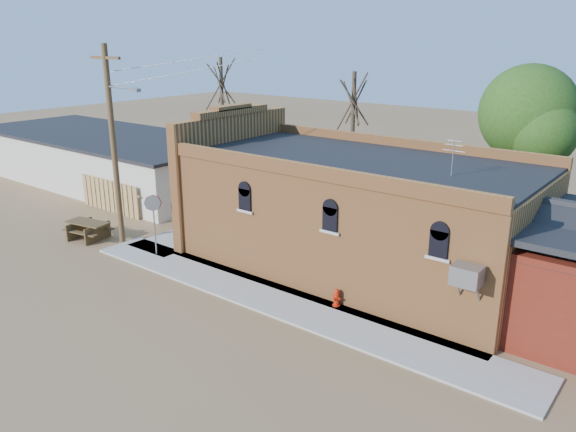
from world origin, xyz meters
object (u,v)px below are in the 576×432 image
Objects in this scene: stop_sign at (153,209)px; picnic_table at (88,228)px; brick_bar at (350,212)px; utility_pole at (114,142)px; trash_barrel at (206,214)px; fire_hydrant at (337,297)px.

stop_sign is 1.17× the size of picnic_table.
brick_bar is 10.96m from utility_pole.
utility_pole reaches higher than stop_sign.
utility_pole reaches higher than trash_barrel.
trash_barrel is at bearing 52.55° from picnic_table.
utility_pole is 12.42m from fire_hydrant.
trash_barrel reaches higher than picnic_table.
brick_bar is at bearing 23.69° from utility_pole.
brick_bar is 25.02× the size of fire_hydrant.
utility_pole is at bearing -156.31° from brick_bar.
fire_hydrant is 9.28m from stop_sign.
fire_hydrant is at bearing -18.09° from stop_sign.
fire_hydrant is (1.82, -3.70, -1.94)m from brick_bar.
stop_sign is (2.52, -0.08, -2.61)m from utility_pole.
trash_barrel is at bearing 78.32° from utility_pole.
picnic_table is at bearing -157.75° from utility_pole.
stop_sign reaches higher than trash_barrel.
utility_pole is at bearing 155.92° from stop_sign.
fire_hydrant is 0.24× the size of stop_sign.
stop_sign is 5.14m from trash_barrel.
picnic_table is at bearing -116.89° from trash_barrel.
stop_sign is at bearing -154.27° from fire_hydrant.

